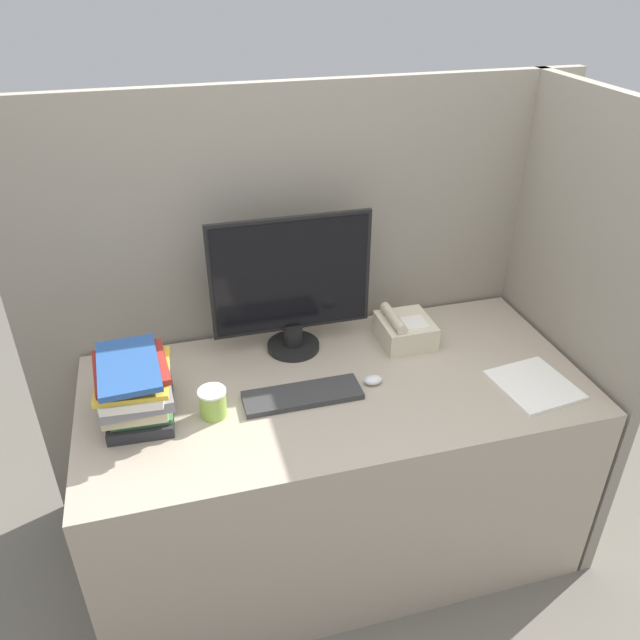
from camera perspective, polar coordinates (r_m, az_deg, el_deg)
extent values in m
plane|color=#666056|center=(2.43, 4.16, -26.17)|extent=(12.00, 12.00, 0.00)
cube|color=gray|center=(2.44, -1.46, 1.41)|extent=(2.09, 0.04, 1.67)
cube|color=gray|center=(2.47, 21.34, -0.52)|extent=(0.04, 0.86, 1.67)
cube|color=tan|center=(2.37, 1.32, -13.28)|extent=(1.69, 0.80, 0.76)
cylinder|color=black|center=(2.30, -2.46, -2.38)|extent=(0.19, 0.19, 0.02)
cylinder|color=black|center=(2.27, -2.48, -1.34)|extent=(0.07, 0.07, 0.08)
cube|color=black|center=(2.16, -2.66, 4.12)|extent=(0.57, 0.02, 0.43)
cube|color=black|center=(2.15, -2.60, 4.01)|extent=(0.54, 0.01, 0.40)
cube|color=#333333|center=(2.06, -1.61, -6.90)|extent=(0.39, 0.12, 0.02)
ellipsoid|color=silver|center=(2.12, 4.87, -5.49)|extent=(0.06, 0.05, 0.03)
cylinder|color=#8CB247|center=(1.99, -9.75, -7.56)|extent=(0.08, 0.08, 0.09)
cylinder|color=white|center=(1.97, -9.87, -6.47)|extent=(0.09, 0.09, 0.01)
cube|color=#262628|center=(2.06, -16.00, -7.94)|extent=(0.21, 0.27, 0.04)
cube|color=#38723F|center=(2.04, -15.90, -7.26)|extent=(0.19, 0.24, 0.02)
cube|color=#C6B78C|center=(2.03, -16.51, -6.78)|extent=(0.20, 0.25, 0.04)
cube|color=slate|center=(2.00, -16.53, -6.14)|extent=(0.22, 0.25, 0.04)
cube|color=silver|center=(1.98, -16.69, -5.42)|extent=(0.20, 0.28, 0.03)
cube|color=gold|center=(1.96, -16.69, -4.87)|extent=(0.23, 0.28, 0.02)
cube|color=maroon|center=(1.97, -16.93, -4.17)|extent=(0.23, 0.25, 0.02)
cube|color=#264C8C|center=(1.94, -17.15, -4.04)|extent=(0.19, 0.31, 0.02)
cube|color=beige|center=(2.34, 7.80, -0.96)|extent=(0.19, 0.20, 0.09)
cube|color=white|center=(2.31, 8.65, -0.21)|extent=(0.08, 0.09, 0.00)
cylinder|color=beige|center=(2.29, 6.71, 0.19)|extent=(0.04, 0.18, 0.04)
cube|color=white|center=(2.23, 18.98, -5.63)|extent=(0.27, 0.28, 0.01)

